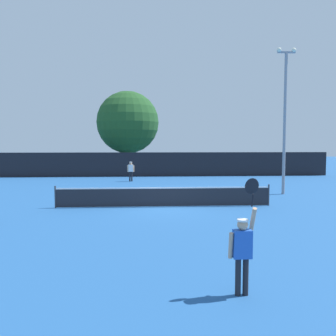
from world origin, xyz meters
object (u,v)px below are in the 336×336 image
player_serving (243,245)px  tennis_ball (157,197)px  parked_car_near (123,164)px  player_receiving (131,169)px  large_tree (128,122)px  light_pole (285,112)px  parked_car_mid (168,164)px

player_serving → tennis_ball: (-1.40, 13.26, -1.02)m
player_serving → parked_car_near: (-4.59, 32.21, -0.28)m
tennis_ball → parked_car_near: (-3.19, 18.95, 0.74)m
player_receiving → large_tree: (-0.75, 10.15, 4.38)m
player_serving → player_receiving: bearing=98.5°
tennis_ball → light_pole: bearing=6.0°
player_receiving → tennis_ball: player_receiving is taller
player_receiving → large_tree: 11.08m
parked_car_near → player_receiving: bearing=-89.0°
light_pole → parked_car_near: light_pole is taller
tennis_ball → light_pole: (7.80, 0.82, 4.95)m
player_serving → large_tree: bearing=97.2°
player_serving → parked_car_mid: player_serving is taller
tennis_ball → parked_car_mid: 19.63m
player_serving → player_receiving: 22.06m
player_serving → large_tree: (-4.03, 31.96, 4.29)m
parked_car_near → large_tree: bearing=-30.2°
large_tree → light_pole: bearing=-59.7°
player_serving → tennis_ball: player_serving is taller
parked_car_near → parked_car_mid: 5.07m
large_tree → parked_car_mid: bearing=10.4°
light_pole → large_tree: size_ratio=1.01×
player_serving → light_pole: bearing=65.5°
player_receiving → parked_car_near: parked_car_near is taller
player_serving → parked_car_mid: size_ratio=0.58×
player_serving → parked_car_near: 32.54m
player_serving → parked_car_mid: 32.79m
player_receiving → light_pole: 13.02m
large_tree → parked_car_near: 4.61m
tennis_ball → large_tree: bearing=98.0°
player_receiving → parked_car_near: 10.48m
player_receiving → large_tree: bearing=-85.8°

